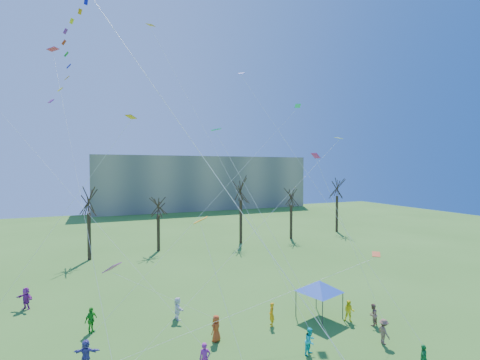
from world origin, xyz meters
name	(u,v)px	position (x,y,z in m)	size (l,w,h in m)	color
distant_building	(203,183)	(22.00, 82.00, 7.50)	(60.00, 14.00, 15.00)	gray
bare_tree_row	(165,201)	(2.58, 35.74, 7.00)	(69.33, 8.35, 10.66)	black
big_box_kite	(77,42)	(-7.14, 9.48, 18.79)	(6.40, 8.19, 27.38)	red
canopy_tent_blue	(319,286)	(9.58, 9.43, 2.48)	(3.74, 3.74, 2.92)	#3F3F44
festival_crowd	(171,349)	(-2.25, 7.83, 0.85)	(26.35, 21.43, 1.85)	red
small_kites_aloft	(196,149)	(-0.07, 10.06, 12.94)	(29.40, 18.31, 34.56)	#FFAD0D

